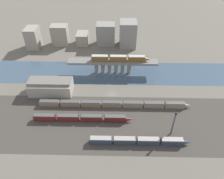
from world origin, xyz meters
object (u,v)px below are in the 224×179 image
object	(u,v)px
train_yard_mid	(82,118)
signal_tower	(173,123)
train_yard_near	(139,141)
warehouse_building	(51,86)
train_yard_far	(114,104)
train_on_bridge	(120,58)

from	to	relation	value
train_yard_mid	signal_tower	distance (m)	48.37
train_yard_near	warehouse_building	world-z (taller)	warehouse_building
train_yard_mid	train_yard_far	size ratio (longest dim) A/B	0.61
train_yard_near	warehouse_building	xyz separation A→B (m)	(-52.62, 38.48, 2.69)
train_yard_mid	warehouse_building	xyz separation A→B (m)	(-22.54, 23.93, 2.59)
train_yard_near	signal_tower	distance (m)	19.41
train_on_bridge	warehouse_building	xyz separation A→B (m)	(-43.54, -21.86, -7.46)
train_yard_near	warehouse_building	size ratio (longest dim) A/B	1.88
train_yard_near	train_on_bridge	bearing A→B (deg)	98.55
train_yard_near	train_yard_far	size ratio (longest dim) A/B	0.56
train_on_bridge	train_yard_far	bearing A→B (deg)	-95.84
train_yard_far	warehouse_building	world-z (taller)	warehouse_building
signal_tower	warehouse_building	bearing A→B (deg)	155.44
warehouse_building	signal_tower	size ratio (longest dim) A/B	1.71
train_yard_mid	warehouse_building	distance (m)	32.98
warehouse_building	train_yard_near	bearing A→B (deg)	-36.18
train_on_bridge	train_yard_near	xyz separation A→B (m)	(9.07, -60.34, -10.15)
train_yard_mid	train_yard_far	distance (m)	21.04
train_on_bridge	warehouse_building	size ratio (longest dim) A/B	1.51
train_yard_far	signal_tower	bearing A→B (deg)	-33.41
train_yard_near	train_yard_mid	bearing A→B (deg)	154.17
train_yard_near	signal_tower	bearing A→B (deg)	20.75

